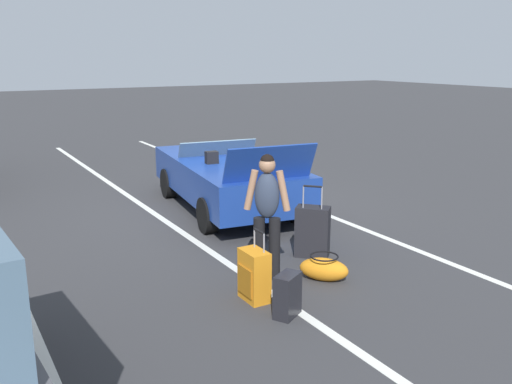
% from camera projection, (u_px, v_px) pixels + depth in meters
% --- Properties ---
extents(ground_plane, '(80.00, 80.00, 0.00)m').
position_uv_depth(ground_plane, '(228.00, 208.00, 10.60)').
color(ground_plane, '#333335').
extents(lot_line_near, '(18.00, 0.12, 0.01)m').
position_uv_depth(lot_line_near, '(287.00, 199.00, 11.27)').
color(lot_line_near, silver).
rests_on(lot_line_near, ground_plane).
extents(lot_line_mid, '(18.00, 0.12, 0.01)m').
position_uv_depth(lot_line_mid, '(162.00, 219.00, 9.94)').
color(lot_line_mid, silver).
rests_on(lot_line_mid, ground_plane).
extents(convertible_car, '(4.35, 2.27, 1.52)m').
position_uv_depth(convertible_car, '(224.00, 176.00, 10.63)').
color(convertible_car, navy).
rests_on(convertible_car, ground_plane).
extents(suitcase_large_black, '(0.54, 0.53, 1.08)m').
position_uv_depth(suitcase_large_black, '(313.00, 232.00, 8.01)').
color(suitcase_large_black, black).
rests_on(suitcase_large_black, ground_plane).
extents(suitcase_medium_bright, '(0.40, 0.26, 0.86)m').
position_uv_depth(suitcase_medium_bright, '(254.00, 275.00, 6.57)').
color(suitcase_medium_bright, orange).
rests_on(suitcase_medium_bright, ground_plane).
extents(suitcase_small_carryon, '(0.34, 0.39, 0.50)m').
position_uv_depth(suitcase_small_carryon, '(287.00, 295.00, 6.17)').
color(suitcase_small_carryon, black).
rests_on(suitcase_small_carryon, ground_plane).
extents(duffel_bag, '(0.68, 0.65, 0.34)m').
position_uv_depth(duffel_bag, '(324.00, 269.00, 7.19)').
color(duffel_bag, orange).
rests_on(duffel_bag, ground_plane).
extents(traveler_person, '(0.44, 0.53, 1.65)m').
position_uv_depth(traveler_person, '(267.00, 210.00, 7.08)').
color(traveler_person, black).
rests_on(traveler_person, ground_plane).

